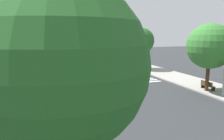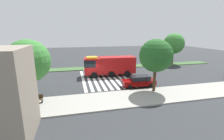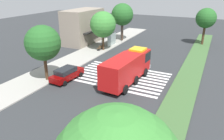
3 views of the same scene
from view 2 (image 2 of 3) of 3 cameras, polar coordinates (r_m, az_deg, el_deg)
The scene contains 10 objects.
ground_plane at distance 27.50m, azimuth -7.03°, elevation -3.21°, with size 120.00×120.00×0.00m, color #2D3033.
sidewalk at distance 18.89m, azimuth -3.64°, elevation -10.79°, with size 60.00×4.98×0.14m, color #9E9B93.
median_strip at distance 35.42m, azimuth -8.62°, elevation 0.61°, with size 60.00×3.00×0.14m, color #3D6033.
crosswalk at distance 27.81m, azimuth -2.72°, elevation -2.92°, with size 7.65×12.12×0.01m.
fire_truck at distance 28.95m, azimuth -1.42°, elevation 1.79°, with size 9.44×3.32×3.57m.
parked_car_mid at distance 23.62m, azimuth 9.54°, elevation -3.93°, with size 4.81×2.25×1.64m.
bench_near_shelter at distance 19.92m, azimuth -25.54°, elevation -9.21°, with size 1.60×0.50×0.90m.
sidewalk_tree_far_west at distance 21.35m, azimuth 15.27°, elevation 4.91°, with size 4.25×4.25×6.83m.
sidewalk_tree_west at distance 19.30m, azimuth -27.48°, elevation 2.80°, with size 4.59×4.59×6.93m.
median_tree_far_west at distance 41.91m, azimuth 21.06°, elevation 8.72°, with size 4.92×4.92×7.38m.
Camera 2 is at (2.92, 26.22, 7.79)m, focal length 25.83 mm.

